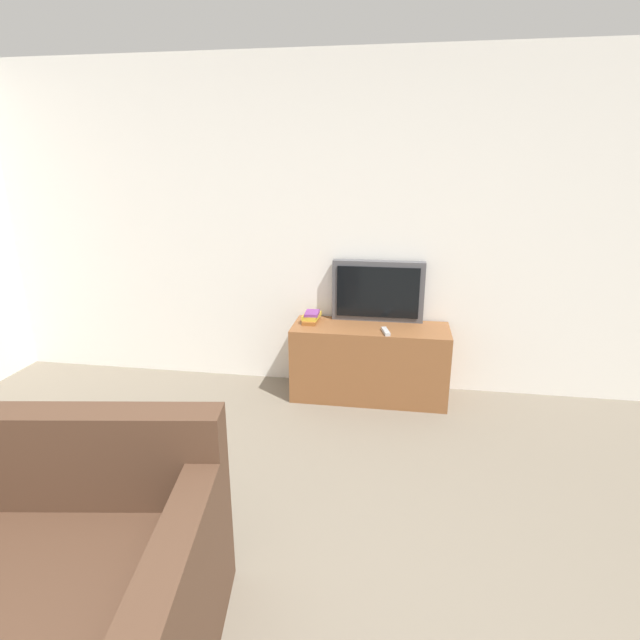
# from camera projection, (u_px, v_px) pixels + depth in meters

# --- Properties ---
(wall_back) EXTENTS (9.00, 0.06, 2.60)m
(wall_back) POSITION_uv_depth(u_px,v_px,m) (354.00, 230.00, 3.93)
(wall_back) COLOR white
(wall_back) RESTS_ON ground_plane
(tv_stand) EXTENTS (1.21, 0.44, 0.59)m
(tv_stand) POSITION_uv_depth(u_px,v_px,m) (369.00, 362.00, 3.96)
(tv_stand) COLOR brown
(tv_stand) RESTS_ON ground_plane
(television) EXTENTS (0.72, 0.09, 0.48)m
(television) POSITION_uv_depth(u_px,v_px,m) (378.00, 291.00, 3.96)
(television) COLOR #4C4C51
(television) RESTS_ON tv_stand
(book_stack) EXTENTS (0.13, 0.23, 0.08)m
(book_stack) POSITION_uv_depth(u_px,v_px,m) (312.00, 317.00, 3.98)
(book_stack) COLOR #995623
(book_stack) RESTS_ON tv_stand
(remote_on_stand) EXTENTS (0.07, 0.16, 0.02)m
(remote_on_stand) POSITION_uv_depth(u_px,v_px,m) (386.00, 331.00, 3.72)
(remote_on_stand) COLOR #B7B7B7
(remote_on_stand) RESTS_ON tv_stand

